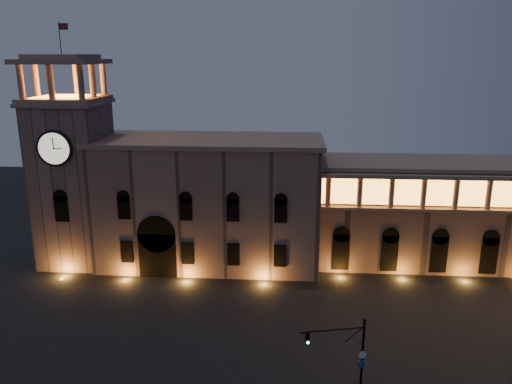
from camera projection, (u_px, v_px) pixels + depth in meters
ground at (196, 348)px, 49.93m from camera, size 160.00×160.00×0.00m
government_building at (209, 202)px, 68.85m from camera, size 30.80×12.80×17.60m
clock_tower at (73, 175)px, 68.17m from camera, size 9.80×9.80×32.40m
colonnade_wing at (455, 212)px, 68.88m from camera, size 40.60×11.50×14.50m
traffic_light at (351, 360)px, 41.03m from camera, size 5.54×1.58×7.76m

